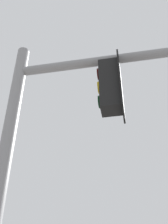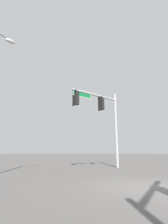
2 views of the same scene
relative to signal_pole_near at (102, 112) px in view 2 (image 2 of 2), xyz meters
name	(u,v)px [view 2 (image 2 of 2)]	position (x,y,z in m)	size (l,w,h in m)	color
ground_plane	(155,187)	(5.37, 5.88, -4.76)	(400.00, 400.00, 0.00)	#514F4C
signal_pole_near	(102,112)	(0.00, 0.00, 0.00)	(5.01, 1.43, 6.82)	gray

